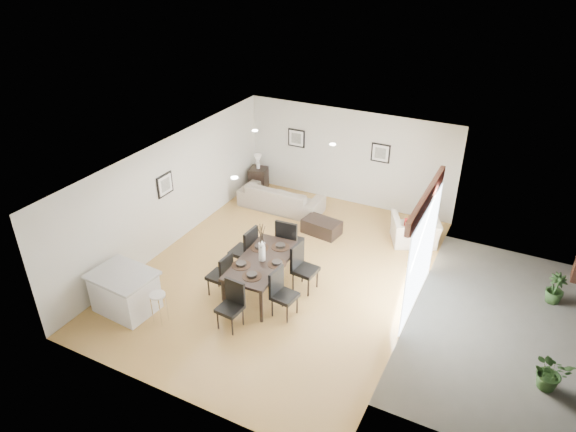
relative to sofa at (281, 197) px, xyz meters
The scene contains 28 objects.
ground 3.11m from the sofa, 61.88° to the right, with size 8.00×8.00×0.00m, color tan.
wall_back 2.18m from the sofa, 41.20° to the left, with size 6.00×0.04×2.70m, color silver.
wall_front 6.95m from the sofa, 77.78° to the right, with size 6.00×0.04×2.70m, color silver.
wall_left 3.29m from the sofa, 119.53° to the right, with size 0.04×8.00×2.70m, color silver.
wall_right 5.32m from the sofa, 31.45° to the right, with size 0.04×8.00×2.70m, color silver.
ceiling 3.89m from the sofa, 61.88° to the right, with size 6.00×8.00×0.02m, color white.
sofa is the anchor object (origin of this frame).
armchair 3.80m from the sofa, ahead, with size 1.10×0.96×0.71m, color silver.
courtyard_plant_a 7.95m from the sofa, 27.61° to the right, with size 0.61×0.53×0.67m, color #335624.
courtyard_plant_b 7.09m from the sofa, ahead, with size 0.37×0.37×0.67m, color #335624.
dining_table 3.83m from the sofa, 68.21° to the right, with size 1.06×1.98×0.81m.
dining_chair_wnear 4.10m from the sofa, 79.76° to the right, with size 0.46×0.46×1.00m.
dining_chair_wfar 3.16m from the sofa, 76.43° to the right, with size 0.53×0.53×1.13m.
dining_chair_enear 4.54m from the sofa, 62.36° to the right, with size 0.51×0.51×1.02m.
dining_chair_efar 3.71m from the sofa, 55.46° to the right, with size 0.53×0.53×1.08m.
dining_chair_head 4.96m from the sofa, 73.32° to the right, with size 0.48×0.48×0.99m.
dining_chair_foot 2.77m from the sofa, 58.82° to the right, with size 0.56×0.56×1.17m.
vase 3.89m from the sofa, 68.21° to the right, with size 1.03×1.62×0.85m.
coffee_table 1.73m from the sofa, 25.28° to the right, with size 0.94×0.56×0.38m, color black.
side_table 1.45m from the sofa, 145.43° to the left, with size 0.50×0.50×0.67m, color black.
table_lamp 1.57m from the sofa, 145.43° to the left, with size 0.23×0.23×0.43m.
cushion 3.71m from the sofa, ahead, with size 0.30×0.09×0.30m, color maroon.
kitchen_island 5.39m from the sofa, 98.26° to the right, with size 1.32×1.05×0.87m.
bar_stool 5.33m from the sofa, 89.02° to the right, with size 0.31×0.31×0.67m.
framed_print_back_left 1.81m from the sofa, 96.58° to the left, with size 0.52×0.04×0.52m.
framed_print_back_right 2.97m from the sofa, 27.85° to the left, with size 0.52×0.04×0.52m.
framed_print_left_wall 3.54m from the sofa, 117.36° to the right, with size 0.04×0.52×0.52m.
sliding_door 5.21m from the sofa, 28.80° to the right, with size 0.12×2.70×2.57m.
Camera 1 is at (4.48, -8.53, 6.79)m, focal length 32.00 mm.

